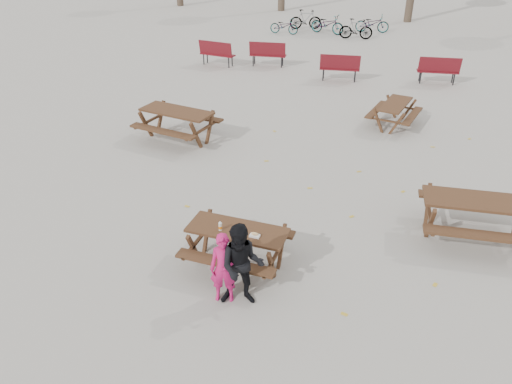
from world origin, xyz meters
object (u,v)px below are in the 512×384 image
(soda_bottle, at_px, (220,227))
(picnic_table_north, at_px, (178,125))
(child, at_px, (224,268))
(picnic_table_east, at_px, (474,219))
(adult, at_px, (242,266))
(picnic_table_far, at_px, (394,114))
(main_picnic_table, at_px, (237,238))
(food_tray, at_px, (255,236))

(soda_bottle, bearing_deg, picnic_table_north, 124.93)
(child, bearing_deg, picnic_table_east, 23.01)
(soda_bottle, height_order, adult, adult)
(picnic_table_north, bearing_deg, child, -47.87)
(soda_bottle, height_order, picnic_table_far, soda_bottle)
(adult, relative_size, picnic_table_east, 0.74)
(main_picnic_table, xyz_separation_m, picnic_table_far, (1.96, 7.91, -0.23))
(food_tray, height_order, adult, adult)
(food_tray, bearing_deg, adult, -84.98)
(main_picnic_table, xyz_separation_m, picnic_table_north, (-3.69, 4.76, -0.15))
(picnic_table_far, bearing_deg, picnic_table_north, 128.81)
(picnic_table_east, xyz_separation_m, picnic_table_far, (-2.13, 5.55, -0.09))
(food_tray, height_order, soda_bottle, soda_bottle)
(adult, relative_size, picnic_table_north, 0.74)
(soda_bottle, relative_size, picnic_table_east, 0.08)
(picnic_table_east, bearing_deg, picnic_table_north, 155.64)
(soda_bottle, xyz_separation_m, picnic_table_east, (4.36, 2.49, -0.41))
(adult, bearing_deg, food_tray, 76.92)
(soda_bottle, xyz_separation_m, picnic_table_far, (2.23, 8.05, -0.49))
(picnic_table_east, height_order, picnic_table_north, picnic_table_north)
(picnic_table_north, height_order, picnic_table_far, picnic_table_north)
(main_picnic_table, bearing_deg, picnic_table_east, 30.00)
(picnic_table_east, height_order, picnic_table_far, picnic_table_east)
(picnic_table_far, bearing_deg, soda_bottle, 174.15)
(soda_bottle, distance_m, child, 0.95)
(picnic_table_far, bearing_deg, main_picnic_table, 175.74)
(picnic_table_east, distance_m, picnic_table_north, 8.14)
(adult, xyz_separation_m, picnic_table_far, (1.51, 8.85, -0.40))
(child, bearing_deg, main_picnic_table, 81.29)
(adult, bearing_deg, main_picnic_table, 97.40)
(food_tray, relative_size, picnic_table_far, 0.11)
(soda_bottle, relative_size, child, 0.13)
(picnic_table_far, bearing_deg, food_tray, 178.49)
(picnic_table_far, bearing_deg, child, 178.08)
(food_tray, bearing_deg, child, -105.43)
(main_picnic_table, relative_size, child, 1.40)
(child, bearing_deg, soda_bottle, 99.38)
(main_picnic_table, relative_size, soda_bottle, 10.59)
(picnic_table_east, distance_m, picnic_table_far, 5.95)
(food_tray, relative_size, picnic_table_east, 0.09)
(picnic_table_far, bearing_deg, picnic_table_east, -149.39)
(main_picnic_table, bearing_deg, picnic_table_north, 127.78)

